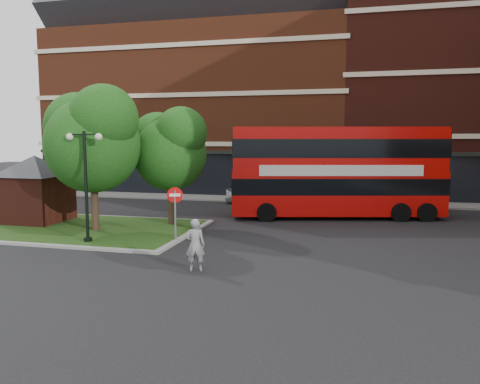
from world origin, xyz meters
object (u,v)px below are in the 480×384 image
(car_silver, at_px, (256,194))
(car_white, at_px, (393,195))
(bus, at_px, (336,166))
(woman, at_px, (195,245))

(car_silver, height_order, car_white, car_white)
(car_white, bearing_deg, bus, 151.59)
(woman, xyz_separation_m, car_white, (7.96, 18.54, -0.20))
(woman, height_order, car_silver, woman)
(woman, bearing_deg, car_white, -130.94)
(bus, distance_m, car_white, 7.33)
(bus, xyz_separation_m, woman, (-4.31, -12.63, -2.12))
(bus, height_order, car_silver, bus)
(car_silver, bearing_deg, bus, -132.40)
(bus, relative_size, car_silver, 2.91)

